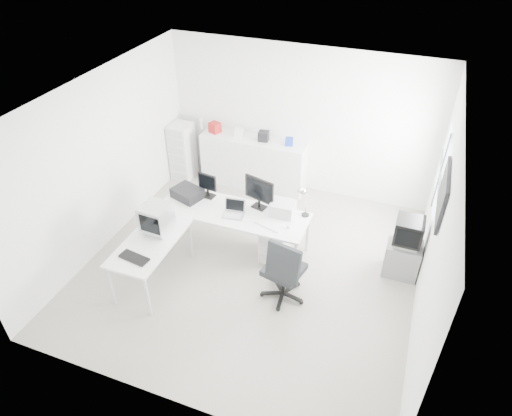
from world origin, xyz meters
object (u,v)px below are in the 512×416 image
at_px(laser_printer, 283,208).
at_px(tv_cabinet, 402,258).
at_px(sideboard, 254,162).
at_px(lcd_monitor_large, 259,193).
at_px(drawer_pedestal, 275,241).
at_px(inkjet_printer, 188,193).
at_px(crt_monitor, 157,219).
at_px(filing_cabinet, 183,151).
at_px(side_desk, 153,260).
at_px(main_desk, 234,230).
at_px(crt_tv, 408,233).
at_px(office_chair, 284,267).
at_px(lcd_monitor_small, 208,186).
at_px(laptop, 233,209).

relative_size(laser_printer, tv_cabinet, 0.65).
bearing_deg(sideboard, tv_cabinet, -27.25).
bearing_deg(lcd_monitor_large, sideboard, 128.90).
height_order(drawer_pedestal, sideboard, sideboard).
distance_m(drawer_pedestal, inkjet_printer, 1.64).
xyz_separation_m(inkjet_printer, crt_monitor, (0.00, -0.95, 0.14)).
height_order(drawer_pedestal, lcd_monitor_large, lcd_monitor_large).
bearing_deg(drawer_pedestal, filing_cabinet, 146.24).
bearing_deg(lcd_monitor_large, side_desk, -116.34).
height_order(main_desk, sideboard, sideboard).
distance_m(lcd_monitor_large, crt_tv, 2.32).
xyz_separation_m(main_desk, office_chair, (1.09, -0.75, 0.20)).
distance_m(laser_printer, crt_tv, 1.91).
xyz_separation_m(drawer_pedestal, lcd_monitor_small, (-1.25, 0.20, 0.66)).
bearing_deg(main_desk, crt_tv, 7.86).
bearing_deg(laptop, drawer_pedestal, 5.76).
relative_size(drawer_pedestal, lcd_monitor_large, 1.11).
xyz_separation_m(main_desk, filing_cabinet, (-1.85, 1.75, 0.20)).
relative_size(crt_tv, filing_cabinet, 0.44).
relative_size(main_desk, side_desk, 1.71).
distance_m(side_desk, crt_monitor, 0.64).
height_order(lcd_monitor_small, lcd_monitor_large, lcd_monitor_large).
bearing_deg(tv_cabinet, office_chair, -144.41).
relative_size(laser_printer, sideboard, 0.18).
relative_size(laptop, office_chair, 0.32).
height_order(side_desk, crt_monitor, crt_monitor).
bearing_deg(filing_cabinet, sideboard, 6.83).
distance_m(tv_cabinet, crt_tv, 0.51).
bearing_deg(main_desk, sideboard, 101.26).
height_order(inkjet_printer, filing_cabinet, filing_cabinet).
bearing_deg(drawer_pedestal, inkjet_printer, 178.15).
xyz_separation_m(main_desk, lcd_monitor_large, (0.35, 0.25, 0.65)).
distance_m(side_desk, laptop, 1.43).
bearing_deg(inkjet_printer, tv_cabinet, 22.50).
bearing_deg(main_desk, filing_cabinet, 136.52).
bearing_deg(inkjet_printer, main_desk, 11.44).
xyz_separation_m(inkjet_printer, office_chair, (1.94, -0.85, -0.26)).
bearing_deg(office_chair, sideboard, 131.32).
bearing_deg(crt_monitor, main_desk, 48.30).
bearing_deg(main_desk, side_desk, -127.69).
relative_size(lcd_monitor_large, laptop, 1.47).
bearing_deg(lcd_monitor_small, side_desk, -93.90).
distance_m(office_chair, tv_cabinet, 1.94).
relative_size(drawer_pedestal, crt_tv, 1.20).
bearing_deg(drawer_pedestal, tv_cabinet, 9.20).
bearing_deg(sideboard, laser_printer, -56.44).
bearing_deg(inkjet_printer, laser_printer, 22.44).
height_order(office_chair, crt_tv, office_chair).
height_order(crt_tv, filing_cabinet, filing_cabinet).
relative_size(laptop, crt_monitor, 0.84).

